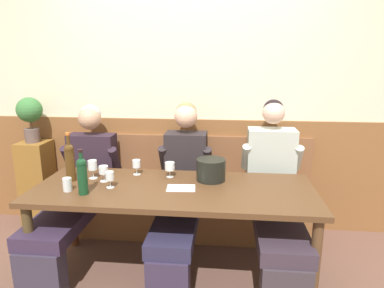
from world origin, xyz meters
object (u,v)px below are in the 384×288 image
person_right_seat (274,186)px  person_left_seat (78,185)px  dining_table (174,197)px  wine_glass_mid_left (110,177)px  water_tumbler_left (67,184)px  wine_bottle_green_tall (82,175)px  wine_bottle_amber_mid (70,161)px  wine_glass_by_bottle (170,167)px  person_center_right_seat (182,183)px  potted_plant (30,114)px  wine_glass_center_rear (104,170)px  wall_bench (185,206)px  wine_glass_left_end (137,165)px  ice_bucket (211,170)px  wine_glass_near_bucket (93,166)px

person_right_seat → person_left_seat: bearing=-178.6°
dining_table → wine_glass_mid_left: wine_glass_mid_left is taller
person_left_seat → water_tumbler_left: 0.49m
wine_bottle_green_tall → wine_bottle_amber_mid: size_ratio=0.85×
person_right_seat → wine_glass_by_bottle: 0.88m
wine_bottle_green_tall → wine_glass_by_bottle: size_ratio=2.65×
person_center_right_seat → potted_plant: potted_plant is taller
person_center_right_seat → wine_glass_center_rear: size_ratio=10.21×
wine_glass_center_rear → potted_plant: bearing=146.4°
wall_bench → wine_glass_left_end: (-0.35, -0.40, 0.53)m
dining_table → ice_bucket: ice_bucket is taller
wall_bench → wine_bottle_amber_mid: (-0.83, -0.59, 0.61)m
wine_glass_mid_left → person_center_right_seat: bearing=38.1°
dining_table → wine_bottle_green_tall: bearing=-162.7°
person_left_seat → wine_bottle_amber_mid: (0.05, -0.22, 0.28)m
potted_plant → person_right_seat: bearing=-9.1°
dining_table → person_left_seat: person_left_seat is taller
wine_bottle_green_tall → person_right_seat: bearing=20.3°
dining_table → wine_glass_center_rear: 0.59m
wall_bench → wine_glass_by_bottle: 0.69m
wine_glass_by_bottle → water_tumbler_left: size_ratio=1.26×
person_center_right_seat → water_tumbler_left: bearing=-148.3°
wine_glass_left_end → wine_glass_center_rear: (-0.21, -0.19, 0.00)m
dining_table → wine_glass_near_bucket: bearing=168.9°
wine_bottle_green_tall → wine_bottle_amber_mid: bearing=128.9°
wine_glass_left_end → water_tumbler_left: 0.58m
dining_table → wine_bottle_amber_mid: wine_bottle_amber_mid is taller
person_right_seat → water_tumbler_left: bearing=-162.8°
wine_glass_left_end → wine_glass_center_rear: 0.28m
wine_bottle_green_tall → wine_glass_by_bottle: bearing=37.3°
wine_glass_left_end → water_tumbler_left: bearing=-134.9°
wine_glass_by_bottle → ice_bucket: bearing=-7.0°
wine_bottle_amber_mid → person_left_seat: bearing=103.5°
wine_bottle_amber_mid → potted_plant: (-0.67, 0.63, 0.26)m
water_tumbler_left → potted_plant: size_ratio=0.22×
wine_glass_near_bucket → wine_glass_center_rear: wine_glass_near_bucket is taller
wine_glass_center_rear → wall_bench: bearing=46.1°
ice_bucket → wine_glass_left_end: size_ratio=1.81×
wine_glass_near_bucket → wine_glass_left_end: bearing=21.4°
person_right_seat → potted_plant: person_right_seat is taller
water_tumbler_left → person_center_right_seat: bearing=31.7°
wine_bottle_green_tall → water_tumbler_left: bearing=162.1°
wine_bottle_amber_mid → wine_glass_mid_left: (0.36, -0.12, -0.08)m
wine_bottle_green_tall → dining_table: bearing=17.3°
person_center_right_seat → wine_glass_near_bucket: 0.75m
dining_table → wine_bottle_green_tall: (-0.62, -0.19, 0.22)m
wine_bottle_amber_mid → water_tumbler_left: 0.25m
person_left_seat → person_center_right_seat: bearing=2.6°
wine_glass_mid_left → potted_plant: size_ratio=0.29×
wall_bench → person_left_seat: 1.01m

